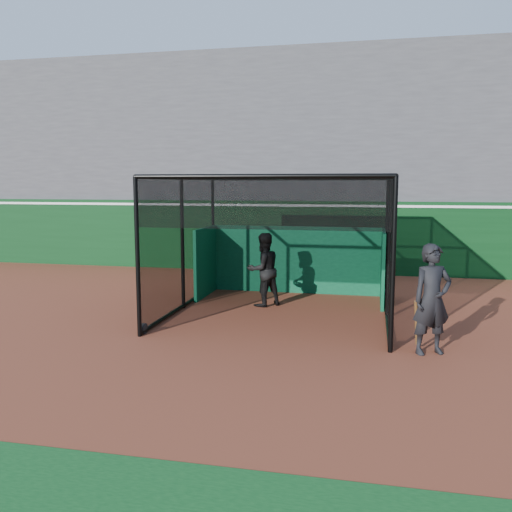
# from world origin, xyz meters

# --- Properties ---
(ground) EXTENTS (120.00, 120.00, 0.00)m
(ground) POSITION_xyz_m (0.00, 0.00, 0.00)
(ground) COLOR brown
(ground) RESTS_ON ground
(outfield_wall) EXTENTS (50.00, 0.50, 2.50)m
(outfield_wall) POSITION_xyz_m (0.00, 8.50, 1.29)
(outfield_wall) COLOR #093513
(outfield_wall) RESTS_ON ground
(grandstand) EXTENTS (50.00, 7.85, 8.95)m
(grandstand) POSITION_xyz_m (0.00, 12.27, 4.48)
(grandstand) COLOR #4C4C4F
(grandstand) RESTS_ON ground
(batting_cage) EXTENTS (5.07, 5.34, 3.23)m
(batting_cage) POSITION_xyz_m (1.15, 2.26, 1.61)
(batting_cage) COLOR black
(batting_cage) RESTS_ON ground
(batter) EXTENTS (1.14, 1.14, 1.87)m
(batter) POSITION_xyz_m (0.58, 2.90, 0.93)
(batter) COLOR black
(batter) RESTS_ON ground
(on_deck_player) EXTENTS (0.87, 0.75, 2.03)m
(on_deck_player) POSITION_xyz_m (4.35, -0.30, 1.01)
(on_deck_player) COLOR black
(on_deck_player) RESTS_ON ground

